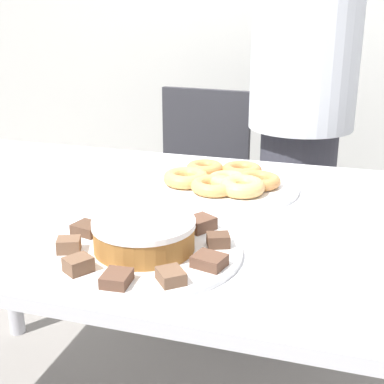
{
  "coord_description": "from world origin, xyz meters",
  "views": [
    {
      "loc": [
        0.36,
        -1.15,
        1.24
      ],
      "look_at": [
        0.02,
        -0.04,
        0.84
      ],
      "focal_mm": 50.0,
      "sensor_mm": 36.0,
      "label": 1
    }
  ],
  "objects_px": {
    "person_standing": "(301,114)",
    "plate_donuts": "(227,187)",
    "napkin": "(383,244)",
    "office_chair_left": "(193,205)",
    "frosted_cake": "(144,234)",
    "plate_cake": "(145,251)"
  },
  "relations": [
    {
      "from": "person_standing",
      "to": "plate_cake",
      "type": "height_order",
      "value": "person_standing"
    },
    {
      "from": "frosted_cake",
      "to": "person_standing",
      "type": "bearing_deg",
      "value": 79.98
    },
    {
      "from": "plate_cake",
      "to": "plate_donuts",
      "type": "bearing_deg",
      "value": 81.52
    },
    {
      "from": "person_standing",
      "to": "office_chair_left",
      "type": "relative_size",
      "value": 1.83
    },
    {
      "from": "person_standing",
      "to": "plate_donuts",
      "type": "bearing_deg",
      "value": -101.08
    },
    {
      "from": "office_chair_left",
      "to": "napkin",
      "type": "relative_size",
      "value": 6.58
    },
    {
      "from": "office_chair_left",
      "to": "plate_cake",
      "type": "relative_size",
      "value": 2.34
    },
    {
      "from": "plate_cake",
      "to": "napkin",
      "type": "relative_size",
      "value": 2.81
    },
    {
      "from": "plate_cake",
      "to": "napkin",
      "type": "distance_m",
      "value": 0.49
    },
    {
      "from": "frosted_cake",
      "to": "napkin",
      "type": "height_order",
      "value": "frosted_cake"
    },
    {
      "from": "plate_cake",
      "to": "frosted_cake",
      "type": "xyz_separation_m",
      "value": [
        0.0,
        0.0,
        0.04
      ]
    },
    {
      "from": "frosted_cake",
      "to": "plate_cake",
      "type": "bearing_deg",
      "value": -90.0
    },
    {
      "from": "office_chair_left",
      "to": "frosted_cake",
      "type": "bearing_deg",
      "value": -73.14
    },
    {
      "from": "office_chair_left",
      "to": "plate_donuts",
      "type": "relative_size",
      "value": 2.38
    },
    {
      "from": "office_chair_left",
      "to": "napkin",
      "type": "distance_m",
      "value": 1.25
    },
    {
      "from": "office_chair_left",
      "to": "plate_cake",
      "type": "xyz_separation_m",
      "value": [
        0.25,
        -1.16,
        0.35
      ]
    },
    {
      "from": "person_standing",
      "to": "plate_donuts",
      "type": "distance_m",
      "value": 0.64
    },
    {
      "from": "person_standing",
      "to": "frosted_cake",
      "type": "height_order",
      "value": "person_standing"
    },
    {
      "from": "person_standing",
      "to": "plate_donuts",
      "type": "xyz_separation_m",
      "value": [
        -0.12,
        -0.63,
        -0.09
      ]
    },
    {
      "from": "person_standing",
      "to": "office_chair_left",
      "type": "distance_m",
      "value": 0.63
    },
    {
      "from": "person_standing",
      "to": "plate_cake",
      "type": "bearing_deg",
      "value": -100.02
    },
    {
      "from": "napkin",
      "to": "office_chair_left",
      "type": "bearing_deg",
      "value": 125.79
    }
  ]
}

